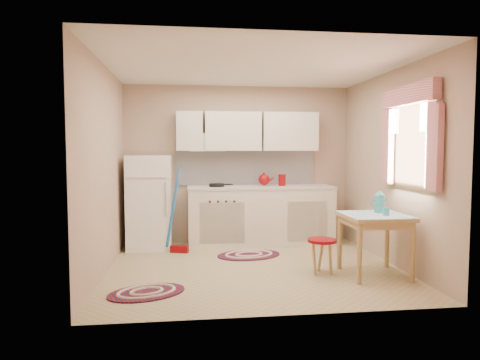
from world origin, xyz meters
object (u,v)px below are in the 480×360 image
Objects in this scene: table at (374,245)px; stool at (322,256)px; fridge at (150,202)px; base_cabinets at (261,216)px.

table is 1.71× the size of stool.
fridge is 0.62× the size of base_cabinets.
base_cabinets reaches higher than stool.
fridge is 3.28m from table.
base_cabinets is (1.70, 0.05, -0.26)m from fridge.
table is at bearing -12.85° from stool.
table is (2.75, -1.77, -0.34)m from fridge.
table is at bearing -32.70° from fridge.
stool is (0.45, -1.68, -0.23)m from base_cabinets.
base_cabinets is at bearing 1.68° from fridge.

